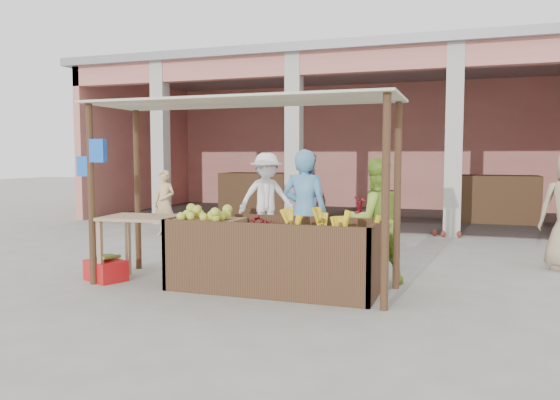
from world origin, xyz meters
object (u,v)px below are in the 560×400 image
at_px(vendor_blue, 305,208).
at_px(motorcycle, 327,229).
at_px(side_table, 146,227).
at_px(fruit_stall, 273,259).
at_px(red_crate, 106,270).
at_px(vendor_green, 375,218).

bearing_deg(vendor_blue, motorcycle, -91.38).
distance_m(side_table, motorcycle, 2.88).
bearing_deg(fruit_stall, side_table, -176.58).
bearing_deg(motorcycle, fruit_stall, 151.55).
bearing_deg(side_table, fruit_stall, -2.54).
height_order(fruit_stall, red_crate, fruit_stall).
height_order(vendor_blue, vendor_green, vendor_blue).
xyz_separation_m(fruit_stall, motorcycle, (0.19, 1.99, 0.14)).
relative_size(red_crate, vendor_green, 0.31).
distance_m(vendor_blue, motorcycle, 1.04).
relative_size(red_crate, vendor_blue, 0.28).
xyz_separation_m(side_table, red_crate, (-0.56, -0.12, -0.60)).
distance_m(side_table, vendor_blue, 2.20).
height_order(side_table, red_crate, side_table).
bearing_deg(side_table, vendor_green, 12.02).
height_order(vendor_green, motorcycle, vendor_green).
bearing_deg(motorcycle, vendor_green, -163.43).
relative_size(vendor_blue, motorcycle, 0.92).
height_order(red_crate, vendor_blue, vendor_blue).
xyz_separation_m(red_crate, motorcycle, (2.52, 2.22, 0.40)).
xyz_separation_m(vendor_blue, vendor_green, (1.03, -0.20, -0.08)).
xyz_separation_m(vendor_green, motorcycle, (-0.95, 1.15, -0.33)).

